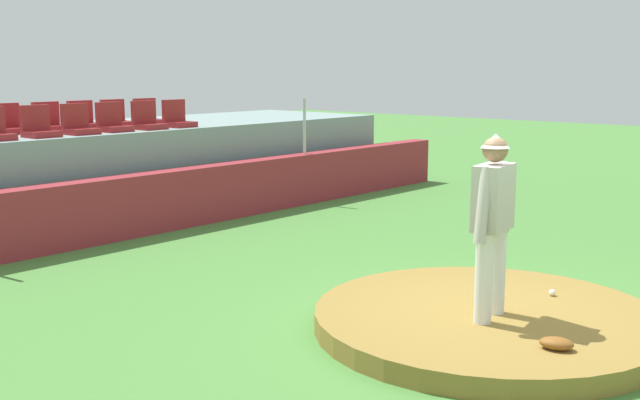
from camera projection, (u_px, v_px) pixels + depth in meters
The scene contains 18 objects.
ground_plane at pixel (487, 330), 8.00m from camera, with size 60.00×60.00×0.00m, color #498338.
pitchers_mound at pixel (487, 321), 7.99m from camera, with size 3.59×3.59×0.21m, color olive.
pitcher at pixel (493, 213), 7.57m from camera, with size 0.78×0.34×1.85m.
baseball at pixel (552, 293), 8.48m from camera, with size 0.07×0.07×0.07m, color white.
fielding_glove at pixel (556, 343), 6.87m from camera, with size 0.30×0.20×0.11m, color brown.
brick_barrier at pixel (117, 208), 12.21m from camera, with size 17.11×0.40×0.99m, color maroon.
fence_post_right at pixel (304, 126), 15.29m from camera, with size 0.06×0.06×1.10m, color silver.
bleacher_platform at pixel (44, 176), 13.59m from camera, with size 14.69×3.39×1.61m, color gray.
stadium_chair_2 at pixel (39, 127), 12.15m from camera, with size 0.48×0.44×0.50m.
stadium_chair_3 at pixel (78, 125), 12.66m from camera, with size 0.48×0.44×0.50m.
stadium_chair_4 at pixel (113, 122), 13.19m from camera, with size 0.48×0.44×0.50m.
stadium_chair_5 at pixel (147, 120), 13.68m from camera, with size 0.48×0.44×0.50m.
stadium_chair_6 at pixel (177, 118), 14.20m from camera, with size 0.48×0.44×0.50m.
stadium_chair_9 at pixel (8, 124), 12.75m from camera, with size 0.48×0.44×0.50m.
stadium_chair_10 at pixel (49, 122), 13.28m from camera, with size 0.48×0.44×0.50m.
stadium_chair_11 at pixel (84, 120), 13.79m from camera, with size 0.48×0.44×0.50m.
stadium_chair_12 at pixel (116, 118), 14.28m from camera, with size 0.48×0.44×0.50m.
stadium_chair_13 at pixel (148, 116), 14.79m from camera, with size 0.48×0.44×0.50m.
Camera 1 is at (-6.90, -3.75, 2.69)m, focal length 43.35 mm.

